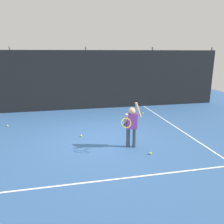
{
  "coord_description": "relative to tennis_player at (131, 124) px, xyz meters",
  "views": [
    {
      "loc": [
        -1.12,
        -6.72,
        2.73
      ],
      "look_at": [
        0.38,
        0.25,
        0.85
      ],
      "focal_mm": 36.32,
      "sensor_mm": 36.0,
      "label": 1
    }
  ],
  "objects": [
    {
      "name": "ground_plane",
      "position": [
        -0.74,
        0.72,
        -0.73
      ],
      "size": [
        20.0,
        20.0,
        0.0
      ],
      "primitive_type": "plane",
      "color": "#335B93"
    },
    {
      "name": "court_line_baseline",
      "position": [
        -0.74,
        -1.63,
        -0.72
      ],
      "size": [
        9.0,
        0.05,
        0.0
      ],
      "primitive_type": "cube",
      "color": "white",
      "rests_on": "ground"
    },
    {
      "name": "back_fence_windscreen",
      "position": [
        -0.74,
        5.03,
        0.69
      ],
      "size": [
        13.71,
        0.08,
        2.84
      ],
      "primitive_type": "cube",
      "color": "black",
      "rests_on": "ground"
    },
    {
      "name": "fence_post_2",
      "position": [
        -0.74,
        5.09,
        0.77
      ],
      "size": [
        0.09,
        0.09,
        2.99
      ],
      "primitive_type": "cylinder",
      "color": "slate",
      "rests_on": "ground"
    },
    {
      "name": "tennis_ball_1",
      "position": [
        0.36,
        1.97,
        -0.69
      ],
      "size": [
        0.07,
        0.07,
        0.07
      ],
      "primitive_type": "sphere",
      "color": "#CCE033",
      "rests_on": "ground"
    },
    {
      "name": "court_line_sideline",
      "position": [
        2.2,
        1.72,
        -0.72
      ],
      "size": [
        0.05,
        9.0,
        0.0
      ],
      "primitive_type": "cube",
      "color": "white",
      "rests_on": "ground"
    },
    {
      "name": "fence_post_3",
      "position": [
        2.61,
        5.09,
        0.77
      ],
      "size": [
        0.09,
        0.09,
        2.99
      ],
      "primitive_type": "cylinder",
      "color": "slate",
      "rests_on": "ground"
    },
    {
      "name": "tennis_ball_2",
      "position": [
        -4.03,
        2.83,
        -0.69
      ],
      "size": [
        0.07,
        0.07,
        0.07
      ],
      "primitive_type": "sphere",
      "color": "#CCE033",
      "rests_on": "ground"
    },
    {
      "name": "tennis_ball_5",
      "position": [
        1.37,
        4.19,
        -0.69
      ],
      "size": [
        0.07,
        0.07,
        0.07
      ],
      "primitive_type": "sphere",
      "color": "#CCE033",
      "rests_on": "ground"
    },
    {
      "name": "tennis_ball_3",
      "position": [
        -1.38,
        1.17,
        -0.69
      ],
      "size": [
        0.07,
        0.07,
        0.07
      ],
      "primitive_type": "sphere",
      "color": "#CCE033",
      "rests_on": "ground"
    },
    {
      "name": "tennis_player",
      "position": [
        0.0,
        0.0,
        0.0
      ],
      "size": [
        0.72,
        0.58,
        1.35
      ],
      "rotation": [
        0.0,
        0.0,
        -0.02
      ],
      "color": "#3F4C59",
      "rests_on": "ground"
    },
    {
      "name": "tennis_ball_6",
      "position": [
        0.38,
        -0.61,
        -0.69
      ],
      "size": [
        0.07,
        0.07,
        0.07
      ],
      "primitive_type": "sphere",
      "color": "#CCE033",
      "rests_on": "ground"
    },
    {
      "name": "fence_post_4",
      "position": [
        5.96,
        5.09,
        0.77
      ],
      "size": [
        0.09,
        0.09,
        2.99
      ],
      "primitive_type": "cylinder",
      "color": "slate",
      "rests_on": "ground"
    },
    {
      "name": "tennis_ball_0",
      "position": [
        1.62,
        3.48,
        -0.69
      ],
      "size": [
        0.07,
        0.07,
        0.07
      ],
      "primitive_type": "sphere",
      "color": "#CCE033",
      "rests_on": "ground"
    },
    {
      "name": "fence_post_1",
      "position": [
        -4.1,
        5.09,
        0.77
      ],
      "size": [
        0.09,
        0.09,
        2.99
      ],
      "primitive_type": "cylinder",
      "color": "slate",
      "rests_on": "ground"
    }
  ]
}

